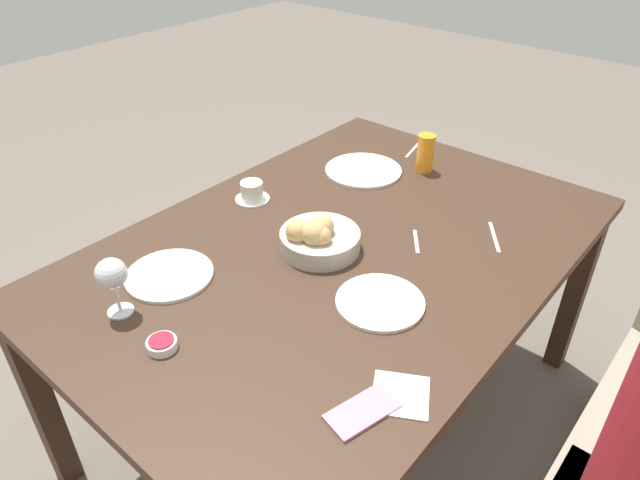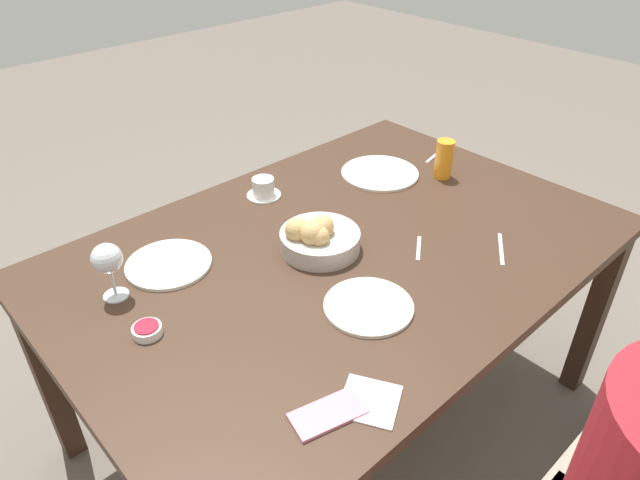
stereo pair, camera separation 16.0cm
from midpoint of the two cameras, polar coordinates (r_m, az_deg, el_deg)
name	(u,v)px [view 2 (the right image)]	position (r m, az deg, el deg)	size (l,w,h in m)	color
ground_plane	(337,413)	(2.13, 3.98, -16.99)	(10.00, 10.00, 0.00)	#6B6056
dining_table	(341,267)	(1.68, 4.85, -2.77)	(1.60, 1.09, 0.73)	#3D281C
bread_basket	(318,238)	(1.59, 2.64, 0.12)	(0.23, 0.23, 0.11)	#B2ADA3
plate_near_left	(380,173)	(2.02, 8.27, 6.57)	(0.27, 0.27, 0.01)	silver
plate_near_right	(169,264)	(1.58, -12.13, -2.47)	(0.23, 0.23, 0.01)	silver
plate_far_center	(368,306)	(1.42, 8.11, -6.70)	(0.22, 0.22, 0.01)	silver
juice_glass	(444,159)	(2.03, 14.54, 7.78)	(0.06, 0.06, 0.13)	orange
wine_glass	(107,260)	(1.45, -17.59, -2.06)	(0.08, 0.08, 0.16)	silver
coffee_cup	(263,188)	(1.86, -3.23, 5.10)	(0.11, 0.11, 0.06)	white
jam_bowl_berry	(147,330)	(1.37, -13.73, -8.88)	(0.07, 0.07, 0.03)	white
fork_silver	(501,249)	(1.72, 20.23, -0.93)	(0.14, 0.10, 0.00)	#B7B7BC
knife_silver	(436,155)	(2.21, 13.57, 8.24)	(0.16, 0.05, 0.00)	#B7B7BC
spoon_coffee	(419,248)	(1.65, 12.58, -0.89)	(0.10, 0.08, 0.00)	#B7B7BC
napkin	(370,401)	(1.22, 8.89, -15.80)	(0.16, 0.16, 0.00)	white
cell_phone	(328,414)	(1.19, 4.81, -17.11)	(0.16, 0.11, 0.01)	pink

